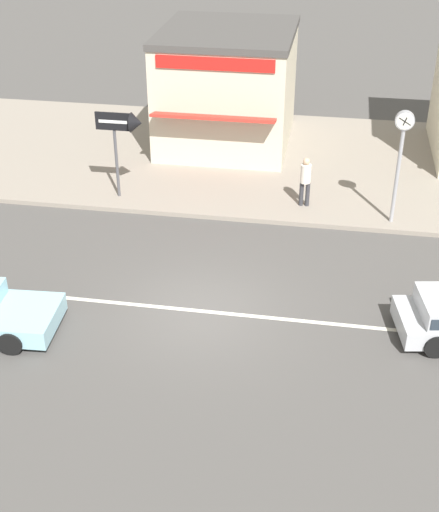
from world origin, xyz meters
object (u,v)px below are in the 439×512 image
at_px(pedestrian_mid_kerb, 305,178).
at_px(shopfront_mid_block, 227,87).
at_px(street_clock, 402,144).
at_px(arrow_signboard, 130,127).

relative_size(pedestrian_mid_kerb, shopfront_mid_block, 0.26).
bearing_deg(street_clock, arrow_signboard, 177.86).
xyz_separation_m(arrow_signboard, pedestrian_mid_kerb, (5.67, 0.34, -1.51)).
bearing_deg(arrow_signboard, pedestrian_mid_kerb, 3.47).
xyz_separation_m(street_clock, pedestrian_mid_kerb, (-2.80, 0.66, -1.63)).
bearing_deg(shopfront_mid_block, arrow_signboard, -111.99).
relative_size(street_clock, pedestrian_mid_kerb, 2.17).
height_order(street_clock, arrow_signboard, street_clock).
distance_m(arrow_signboard, shopfront_mid_block, 6.06).
height_order(pedestrian_mid_kerb, shopfront_mid_block, shopfront_mid_block).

